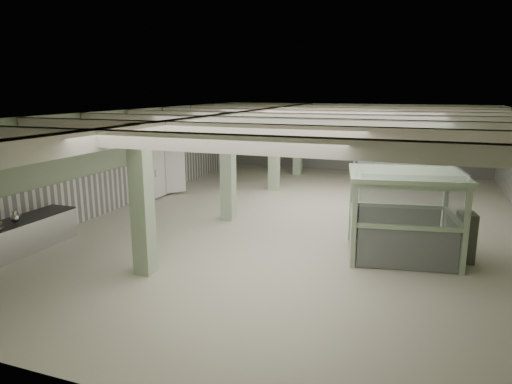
% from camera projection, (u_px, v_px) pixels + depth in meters
% --- Properties ---
extents(floor, '(20.00, 20.00, 0.00)m').
position_uv_depth(floor, '(307.00, 218.00, 15.69)').
color(floor, '#BCB7A5').
rests_on(floor, ground).
extents(ceiling, '(14.00, 20.00, 0.02)m').
position_uv_depth(ceiling, '(310.00, 113.00, 14.90)').
color(ceiling, beige).
rests_on(ceiling, wall_back).
extents(wall_back, '(14.00, 0.02, 3.60)m').
position_uv_depth(wall_back, '(353.00, 138.00, 24.45)').
color(wall_back, '#A0B691').
rests_on(wall_back, floor).
extents(wall_front, '(14.00, 0.02, 3.60)m').
position_uv_depth(wall_front, '(130.00, 283.00, 6.14)').
color(wall_front, '#A0B691').
rests_on(wall_front, floor).
extents(wall_left, '(0.02, 20.00, 3.60)m').
position_uv_depth(wall_left, '(132.00, 157.00, 17.65)').
color(wall_left, '#A0B691').
rests_on(wall_left, floor).
extents(wainscot_left, '(0.05, 19.90, 1.50)m').
position_uv_depth(wainscot_left, '(134.00, 183.00, 17.88)').
color(wainscot_left, silver).
rests_on(wainscot_left, floor).
extents(wainscot_back, '(13.90, 0.05, 1.50)m').
position_uv_depth(wainscot_back, '(352.00, 157.00, 24.66)').
color(wainscot_back, silver).
rests_on(wainscot_back, floor).
extents(girder, '(0.45, 19.90, 0.40)m').
position_uv_depth(girder, '(239.00, 118.00, 15.79)').
color(girder, silver).
rests_on(girder, ceiling).
extents(beam_a, '(13.90, 0.35, 0.32)m').
position_uv_depth(beam_a, '(209.00, 143.00, 8.07)').
color(beam_a, silver).
rests_on(beam_a, ceiling).
extents(beam_b, '(13.90, 0.35, 0.32)m').
position_uv_depth(beam_b, '(257.00, 131.00, 10.36)').
color(beam_b, silver).
rests_on(beam_b, ceiling).
extents(beam_c, '(13.90, 0.35, 0.32)m').
position_uv_depth(beam_c, '(288.00, 123.00, 12.65)').
color(beam_c, silver).
rests_on(beam_c, ceiling).
extents(beam_d, '(13.90, 0.35, 0.32)m').
position_uv_depth(beam_d, '(309.00, 118.00, 14.94)').
color(beam_d, silver).
rests_on(beam_d, ceiling).
extents(beam_e, '(13.90, 0.35, 0.32)m').
position_uv_depth(beam_e, '(325.00, 114.00, 17.23)').
color(beam_e, silver).
rests_on(beam_e, ceiling).
extents(beam_f, '(13.90, 0.35, 0.32)m').
position_uv_depth(beam_f, '(337.00, 111.00, 19.51)').
color(beam_f, silver).
rests_on(beam_f, ceiling).
extents(beam_g, '(13.90, 0.35, 0.32)m').
position_uv_depth(beam_g, '(347.00, 109.00, 21.80)').
color(beam_g, silver).
rests_on(beam_g, ceiling).
extents(column_a, '(0.42, 0.42, 3.60)m').
position_uv_depth(column_a, '(142.00, 201.00, 10.64)').
color(column_a, '#A7C29D').
rests_on(column_a, floor).
extents(column_b, '(0.42, 0.42, 3.60)m').
position_uv_depth(column_b, '(228.00, 167.00, 15.22)').
color(column_b, '#A7C29D').
rests_on(column_b, floor).
extents(column_c, '(0.42, 0.42, 3.60)m').
position_uv_depth(column_c, '(274.00, 149.00, 19.80)').
color(column_c, '#A7C29D').
rests_on(column_c, floor).
extents(column_d, '(0.42, 0.42, 3.60)m').
position_uv_depth(column_d, '(298.00, 140.00, 23.46)').
color(column_d, '#A7C29D').
rests_on(column_d, floor).
extents(pendant_front, '(0.44, 0.44, 0.22)m').
position_uv_depth(pendant_front, '(278.00, 148.00, 10.27)').
color(pendant_front, '#334131').
rests_on(pendant_front, ceiling).
extents(pendant_mid, '(0.44, 0.44, 0.22)m').
position_uv_depth(pendant_mid, '(327.00, 129.00, 15.31)').
color(pendant_mid, '#334131').
rests_on(pendant_mid, ceiling).
extents(pendant_back, '(0.44, 0.44, 0.22)m').
position_uv_depth(pendant_back, '(350.00, 120.00, 19.88)').
color(pendant_back, '#334131').
rests_on(pendant_back, ceiling).
extents(pitcher_far, '(0.22, 0.25, 0.32)m').
position_uv_depth(pitcher_far, '(15.00, 217.00, 12.00)').
color(pitcher_far, silver).
rests_on(pitcher_far, prep_counter).
extents(walkin_cooler, '(1.01, 2.28, 2.09)m').
position_uv_depth(walkin_cooler, '(155.00, 172.00, 18.61)').
color(walkin_cooler, white).
rests_on(walkin_cooler, floor).
extents(guard_booth, '(3.20, 2.86, 2.39)m').
position_uv_depth(guard_booth, '(404.00, 198.00, 11.85)').
color(guard_booth, '#A3C09A').
rests_on(guard_booth, floor).
extents(filing_cabinet, '(0.50, 0.65, 1.29)m').
position_uv_depth(filing_cabinet, '(465.00, 237.00, 11.66)').
color(filing_cabinet, '#4E5144').
rests_on(filing_cabinet, floor).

